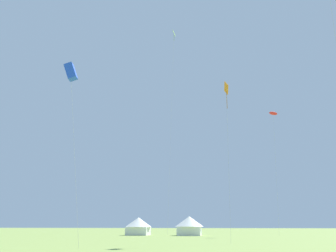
{
  "coord_description": "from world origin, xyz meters",
  "views": [
    {
      "loc": [
        6.11,
        -3.65,
        1.73
      ],
      "look_at": [
        0.0,
        32.0,
        12.19
      ],
      "focal_mm": 36.64,
      "sensor_mm": 36.0,
      "label": 1
    }
  ],
  "objects_px": {
    "festival_tent_right": "(138,225)",
    "festival_tent_left": "(189,225)",
    "kite_blue_box": "(71,72)",
    "kite_red_parafoil": "(273,114)",
    "kite_lime_diamond": "(174,45)",
    "kite_orange_diamond": "(226,93)"
  },
  "relations": [
    {
      "from": "festival_tent_left",
      "to": "kite_lime_diamond",
      "type": "bearing_deg",
      "value": -106.12
    },
    {
      "from": "kite_red_parafoil",
      "to": "festival_tent_left",
      "type": "height_order",
      "value": "kite_red_parafoil"
    },
    {
      "from": "kite_blue_box",
      "to": "festival_tent_right",
      "type": "relative_size",
      "value": 3.53
    },
    {
      "from": "kite_blue_box",
      "to": "festival_tent_left",
      "type": "bearing_deg",
      "value": 77.88
    },
    {
      "from": "festival_tent_right",
      "to": "kite_blue_box",
      "type": "bearing_deg",
      "value": -86.9
    },
    {
      "from": "kite_lime_diamond",
      "to": "festival_tent_left",
      "type": "xyz_separation_m",
      "value": [
        1.68,
        5.81,
        -31.16
      ]
    },
    {
      "from": "kite_orange_diamond",
      "to": "festival_tent_right",
      "type": "height_order",
      "value": "kite_orange_diamond"
    },
    {
      "from": "festival_tent_left",
      "to": "festival_tent_right",
      "type": "bearing_deg",
      "value": -180.0
    },
    {
      "from": "kite_blue_box",
      "to": "kite_red_parafoil",
      "type": "height_order",
      "value": "kite_red_parafoil"
    },
    {
      "from": "kite_orange_diamond",
      "to": "kite_blue_box",
      "type": "xyz_separation_m",
      "value": [
        -14.23,
        -8.86,
        -0.49
      ]
    },
    {
      "from": "festival_tent_left",
      "to": "kite_red_parafoil",
      "type": "bearing_deg",
      "value": 8.35
    },
    {
      "from": "kite_blue_box",
      "to": "festival_tent_left",
      "type": "xyz_separation_m",
      "value": [
        7.15,
        33.31,
        -13.63
      ]
    },
    {
      "from": "kite_orange_diamond",
      "to": "kite_blue_box",
      "type": "distance_m",
      "value": 16.76
    },
    {
      "from": "kite_lime_diamond",
      "to": "kite_red_parafoil",
      "type": "distance_m",
      "value": 22.32
    },
    {
      "from": "kite_orange_diamond",
      "to": "kite_lime_diamond",
      "type": "bearing_deg",
      "value": 115.14
    },
    {
      "from": "kite_orange_diamond",
      "to": "festival_tent_right",
      "type": "relative_size",
      "value": 3.73
    },
    {
      "from": "kite_orange_diamond",
      "to": "kite_lime_diamond",
      "type": "relative_size",
      "value": 0.48
    },
    {
      "from": "festival_tent_right",
      "to": "festival_tent_left",
      "type": "distance_m",
      "value": 8.96
    },
    {
      "from": "kite_lime_diamond",
      "to": "kite_red_parafoil",
      "type": "xyz_separation_m",
      "value": [
        17.42,
        8.12,
        -11.34
      ]
    },
    {
      "from": "kite_blue_box",
      "to": "festival_tent_left",
      "type": "relative_size",
      "value": 3.35
    },
    {
      "from": "festival_tent_right",
      "to": "kite_lime_diamond",
      "type": "bearing_deg",
      "value": -38.58
    },
    {
      "from": "kite_orange_diamond",
      "to": "festival_tent_left",
      "type": "relative_size",
      "value": 3.55
    }
  ]
}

